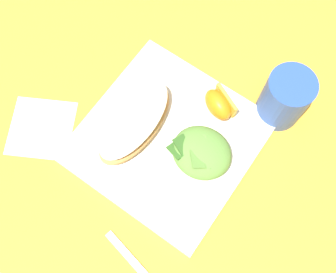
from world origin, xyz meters
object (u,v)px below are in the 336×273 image
orange_wedge_front (219,104)px  cheesy_pizza_bread (134,122)px  paper_napkin (41,128)px  white_plate (168,140)px  drinking_blue_cup (285,98)px  green_salad_pile (201,152)px

orange_wedge_front → cheesy_pizza_bread: bearing=48.0°
orange_wedge_front → paper_napkin: bearing=40.7°
white_plate → paper_napkin: white_plate is taller
cheesy_pizza_bread → orange_wedge_front: bearing=-132.0°
white_plate → orange_wedge_front: orange_wedge_front is taller
white_plate → drinking_blue_cup: (-0.13, -0.16, 0.05)m
cheesy_pizza_bread → paper_napkin: (0.14, 0.09, -0.03)m
white_plate → drinking_blue_cup: size_ratio=2.62×
white_plate → paper_napkin: 0.22m
cheesy_pizza_bread → drinking_blue_cup: bearing=-136.9°
cheesy_pizza_bread → drinking_blue_cup: (-0.18, -0.17, 0.02)m
white_plate → cheesy_pizza_bread: cheesy_pizza_bread is taller
orange_wedge_front → drinking_blue_cup: bearing=-143.5°
drinking_blue_cup → orange_wedge_front: bearing=36.5°
green_salad_pile → paper_napkin: 0.29m
green_salad_pile → drinking_blue_cup: 0.17m
green_salad_pile → paper_napkin: (0.26, 0.11, -0.03)m
green_salad_pile → drinking_blue_cup: drinking_blue_cup is taller
orange_wedge_front → drinking_blue_cup: size_ratio=0.65×
cheesy_pizza_bread → green_salad_pile: green_salad_pile is taller
cheesy_pizza_bread → orange_wedge_front: 0.15m
orange_wedge_front → paper_napkin: (0.24, 0.20, -0.03)m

